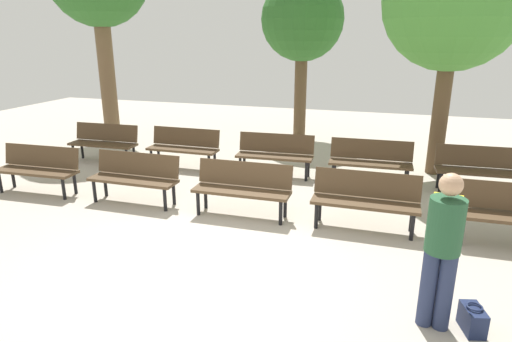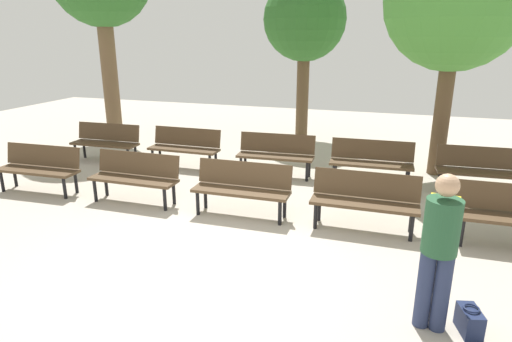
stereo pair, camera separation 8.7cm
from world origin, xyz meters
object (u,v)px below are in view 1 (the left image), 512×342
Objects in this scene: bench_r1_c4 at (481,167)px; tree_1 at (454,1)px; bench_r1_c3 at (371,159)px; bench_r1_c1 at (184,145)px; bench_r1_c2 at (275,152)px; handbag at (472,319)px; bench_r0_c3 at (365,197)px; bench_r0_c1 at (135,175)px; bench_r0_c2 at (243,186)px; bench_r0_c0 at (38,166)px; visitor_with_backpack at (443,242)px; bench_r1_c0 at (104,140)px; tree_2 at (302,21)px.

bench_r1_c4 is 3.25m from tree_1.
bench_r1_c3 is at bearing -138.36° from tree_1.
bench_r1_c1 and bench_r1_c2 have the same top height.
bench_r0_c3 is at bearing 119.08° from handbag.
bench_r1_c4 is (3.95, 0.10, 0.00)m from bench_r1_c2.
bench_r0_c2 is (2.00, 0.02, 0.00)m from bench_r0_c1.
bench_r0_c0 is at bearing -179.33° from bench_r0_c2.
bench_r0_c2 and bench_r1_c2 have the same top height.
visitor_with_backpack is (0.86, -2.20, 0.43)m from bench_r0_c3.
bench_r0_c2 is 1.96m from bench_r0_c3.
visitor_with_backpack reaches higher than bench_r0_c1.
bench_r1_c3 is at bearing 48.87° from bench_r0_c2.
visitor_with_backpack is at bearing -33.22° from bench_r1_c0.
tree_1 reaches higher than bench_r1_c1.
bench_r1_c4 is at bearing -1.60° from bench_r1_c2.
bench_r1_c4 is at bearing 14.70° from bench_r0_c0.
bench_r0_c2 is 2.96m from bench_r1_c3.
tree_1 reaches higher than bench_r1_c2.
bench_r1_c2 is (-2.00, 2.16, 0.00)m from bench_r0_c3.
bench_r1_c3 is at bearing -0.11° from bench_r1_c0.
bench_r0_c1 is 0.97× the size of visitor_with_backpack.
bench_r0_c1 is 6.90m from tree_1.
tree_2 is at bearing 110.82° from bench_r0_c3.
bench_r1_c2 is at bearing 178.74° from bench_r1_c4.
visitor_with_backpack is at bearing -59.89° from bench_r1_c2.
bench_r1_c1 reaches higher than handbag.
bench_r0_c1 is at bearing 0.19° from bench_r0_c0.
bench_r0_c3 is 0.99× the size of bench_r1_c0.
tree_1 is (3.23, 1.18, 2.98)m from bench_r1_c2.
tree_2 is (-0.29, 3.84, 2.71)m from bench_r1_c2.
bench_r0_c1 is at bearing -161.14° from bench_r1_c4.
visitor_with_backpack is at bearing -23.87° from bench_r0_c1.
bench_r1_c2 is at bearing 27.95° from bench_r0_c0.
bench_r1_c1 is 4.04m from bench_r1_c3.
bench_r0_c1 is at bearing -146.65° from tree_1.
handbag is (-0.01, -5.55, -3.35)m from tree_1.
tree_1 is at bearing 45.88° from bench_r0_c2.
bench_r1_c4 is (6.04, 0.15, 0.00)m from bench_r1_c1.
bench_r1_c3 is 1.00× the size of bench_r1_c4.
bench_r1_c1 is at bearing 47.96° from bench_r0_c0.
bench_r1_c4 is at bearing -97.16° from visitor_with_backpack.
tree_2 is at bearing 74.48° from bench_r0_c1.
bench_r1_c3 is at bearing 106.16° from handbag.
bench_r1_c0 is at bearing 179.95° from bench_r1_c3.
bench_r0_c0 is at bearing 164.20° from handbag.
bench_r0_c0 is 7.15m from visitor_with_backpack.
bench_r1_c0 and bench_r1_c3 have the same top height.
tree_2 reaches higher than bench_r1_c1.
bench_r1_c4 is at bearing 21.53° from bench_r0_c1.
bench_r0_c1 is 0.99× the size of bench_r1_c0.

